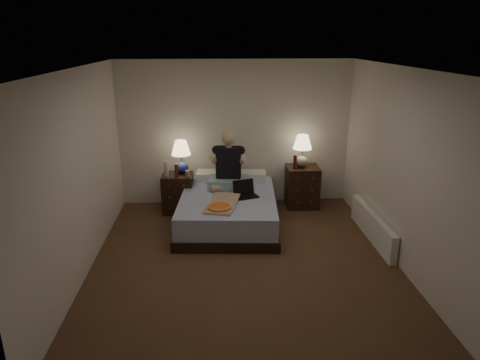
{
  "coord_description": "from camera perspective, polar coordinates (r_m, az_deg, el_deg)",
  "views": [
    {
      "loc": [
        -0.38,
        -5.02,
        2.84
      ],
      "look_at": [
        0.0,
        0.9,
        0.85
      ],
      "focal_mm": 32.0,
      "sensor_mm": 36.0,
      "label": 1
    }
  ],
  "objects": [
    {
      "name": "wall_right",
      "position": [
        5.78,
        20.82,
        1.34
      ],
      "size": [
        0.0,
        4.5,
        2.5
      ],
      "primitive_type": "cube",
      "rotation": [
        1.57,
        0.0,
        -1.57
      ],
      "color": "silver",
      "rests_on": "ground"
    },
    {
      "name": "radiator",
      "position": [
        6.6,
        17.24,
        -5.91
      ],
      "size": [
        0.1,
        1.6,
        0.4
      ],
      "primitive_type": "cube",
      "color": "white",
      "rests_on": "floor"
    },
    {
      "name": "person",
      "position": [
        6.9,
        -1.57,
        2.65
      ],
      "size": [
        0.71,
        0.59,
        0.93
      ],
      "primitive_type": null,
      "rotation": [
        0.0,
        0.0,
        -0.11
      ],
      "color": "black",
      "rests_on": "bed"
    },
    {
      "name": "soda_can",
      "position": [
        7.08,
        -7.07,
        0.85
      ],
      "size": [
        0.07,
        0.07,
        0.1
      ],
      "primitive_type": "cylinder",
      "color": "#A9A8A4",
      "rests_on": "nightstand_left"
    },
    {
      "name": "ceiling",
      "position": [
        5.05,
        0.68,
        14.68
      ],
      "size": [
        4.0,
        4.5,
        0.0
      ],
      "primitive_type": "cube",
      "rotation": [
        3.14,
        0.0,
        0.0
      ],
      "color": "white",
      "rests_on": "ground"
    },
    {
      "name": "lamp_right",
      "position": [
        7.37,
        8.27,
        3.85
      ],
      "size": [
        0.35,
        0.35,
        0.56
      ],
      "primitive_type": null,
      "rotation": [
        0.0,
        0.0,
        0.11
      ],
      "color": "gray",
      "rests_on": "nightstand_right"
    },
    {
      "name": "nightstand_left",
      "position": [
        7.32,
        -8.25,
        -1.72
      ],
      "size": [
        0.52,
        0.47,
        0.66
      ],
      "primitive_type": "cube",
      "rotation": [
        0.0,
        0.0,
        -0.04
      ],
      "color": "black",
      "rests_on": "floor"
    },
    {
      "name": "wall_left",
      "position": [
        5.51,
        -20.59,
        0.55
      ],
      "size": [
        0.0,
        4.5,
        2.5
      ],
      "primitive_type": "cube",
      "rotation": [
        1.57,
        0.0,
        1.57
      ],
      "color": "silver",
      "rests_on": "ground"
    },
    {
      "name": "beer_bottle_right",
      "position": [
        7.3,
        7.34,
        2.41
      ],
      "size": [
        0.06,
        0.06,
        0.23
      ],
      "primitive_type": "cylinder",
      "color": "#51190B",
      "rests_on": "nightstand_right"
    },
    {
      "name": "pizza_box",
      "position": [
        6.12,
        -2.74,
        -3.69
      ],
      "size": [
        0.58,
        0.84,
        0.08
      ],
      "primitive_type": null,
      "rotation": [
        0.0,
        0.0,
        -0.26
      ],
      "color": "tan",
      "rests_on": "bed"
    },
    {
      "name": "wall_front",
      "position": [
        3.22,
        3.69,
        -11.11
      ],
      "size": [
        4.0,
        0.0,
        2.5
      ],
      "primitive_type": "cube",
      "rotation": [
        -1.57,
        0.0,
        0.0
      ],
      "color": "silver",
      "rests_on": "ground"
    },
    {
      "name": "beer_bottle_left",
      "position": [
        7.04,
        -8.47,
        1.25
      ],
      "size": [
        0.06,
        0.06,
        0.23
      ],
      "primitive_type": "cylinder",
      "color": "#541C0C",
      "rests_on": "nightstand_left"
    },
    {
      "name": "floor",
      "position": [
        5.78,
        0.59,
        -10.88
      ],
      "size": [
        4.0,
        4.5,
        0.0
      ],
      "primitive_type": "cube",
      "color": "brown",
      "rests_on": "ground"
    },
    {
      "name": "wall_back",
      "position": [
        7.45,
        -0.67,
        6.22
      ],
      "size": [
        4.0,
        0.0,
        2.5
      ],
      "primitive_type": "cube",
      "rotation": [
        1.57,
        0.0,
        0.0
      ],
      "color": "silver",
      "rests_on": "ground"
    },
    {
      "name": "laptop",
      "position": [
        6.59,
        0.86,
        -1.28
      ],
      "size": [
        0.41,
        0.38,
        0.24
      ],
      "primitive_type": null,
      "rotation": [
        0.0,
        0.0,
        0.34
      ],
      "color": "black",
      "rests_on": "bed"
    },
    {
      "name": "bed",
      "position": [
        6.78,
        -1.59,
        -3.98
      ],
      "size": [
        1.61,
        2.05,
        0.49
      ],
      "primitive_type": "cube",
      "rotation": [
        0.0,
        0.0,
        -0.08
      ],
      "color": "#5867B0",
      "rests_on": "floor"
    },
    {
      "name": "nightstand_right",
      "position": [
        7.54,
        8.26,
        -0.87
      ],
      "size": [
        0.57,
        0.51,
        0.72
      ],
      "primitive_type": "cube",
      "rotation": [
        0.0,
        0.0,
        -0.03
      ],
      "color": "black",
      "rests_on": "floor"
    },
    {
      "name": "water_bottle",
      "position": [
        7.13,
        -9.8,
        1.48
      ],
      "size": [
        0.07,
        0.07,
        0.25
      ],
      "primitive_type": "cylinder",
      "color": "silver",
      "rests_on": "nightstand_left"
    },
    {
      "name": "lamp_left",
      "position": [
        7.21,
        -7.83,
        3.07
      ],
      "size": [
        0.34,
        0.34,
        0.56
      ],
      "primitive_type": null,
      "rotation": [
        0.0,
        0.0,
        -0.07
      ],
      "color": "navy",
      "rests_on": "nightstand_left"
    }
  ]
}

